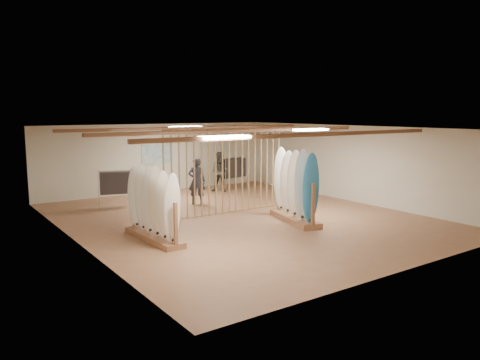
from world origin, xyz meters
TOP-DOWN VIEW (x-y plane):
  - floor at (0.00, 0.00)m, footprint 12.00×12.00m
  - ceiling at (0.00, 0.00)m, footprint 12.00×12.00m
  - wall_back at (0.00, 6.00)m, footprint 12.00×0.00m
  - wall_front at (0.00, -6.00)m, footprint 12.00×0.00m
  - wall_left at (-5.00, 0.00)m, footprint 0.00×12.00m
  - wall_right at (5.00, 0.00)m, footprint 0.00×12.00m
  - ceiling_slats at (0.00, 0.00)m, footprint 9.50×6.12m
  - light_panels at (0.00, 0.00)m, footprint 1.20×0.35m
  - bamboo_partition at (0.00, 0.80)m, footprint 4.45×0.05m
  - poster at (0.00, 5.98)m, footprint 1.40×0.03m
  - rack_left at (-3.29, -0.80)m, footprint 0.64×2.43m
  - rack_right at (1.09, -1.34)m, footprint 1.18×2.41m
  - clothing_rack_a at (-2.56, 3.75)m, footprint 1.20×0.62m
  - clothing_rack_b at (2.89, 4.66)m, footprint 1.29×0.56m
  - shopper_a at (-0.02, 2.67)m, footprint 0.84×0.79m
  - shopper_b at (2.07, 4.37)m, footprint 1.15×1.14m

SIDE VIEW (x-z plane):
  - floor at x=0.00m, z-range 0.00..0.00m
  - rack_left at x=-3.29m, z-range -0.31..1.64m
  - rack_right at x=1.09m, z-range -0.35..1.87m
  - clothing_rack_a at x=-2.56m, z-range 0.20..1.53m
  - clothing_rack_b at x=2.89m, z-range 0.21..1.62m
  - shopper_b at x=2.07m, z-range 0.00..1.88m
  - shopper_a at x=-0.02m, z-range 0.00..1.91m
  - bamboo_partition at x=0.00m, z-range 0.01..2.79m
  - wall_back at x=0.00m, z-range -4.60..7.40m
  - wall_front at x=0.00m, z-range -4.60..7.40m
  - wall_left at x=-5.00m, z-range -4.60..7.40m
  - wall_right at x=5.00m, z-range -4.60..7.40m
  - poster at x=0.00m, z-range 1.15..2.05m
  - ceiling_slats at x=0.00m, z-range 2.67..2.77m
  - light_panels at x=0.00m, z-range 2.71..2.77m
  - ceiling at x=0.00m, z-range 2.80..2.80m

